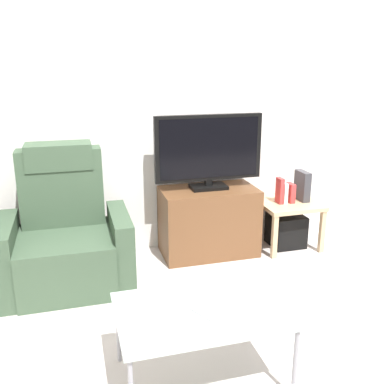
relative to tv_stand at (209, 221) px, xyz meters
name	(u,v)px	position (x,y,z in m)	size (l,w,h in m)	color
ground_plane	(252,296)	(0.08, -0.83, -0.31)	(6.40, 6.40, 0.00)	#BCB2AD
wall_back	(208,106)	(0.08, 0.30, 0.99)	(6.40, 0.06, 2.60)	silver
tv_stand	(209,221)	(0.00, 0.00, 0.00)	(0.85, 0.47, 0.61)	brown
television	(209,150)	(0.00, 0.02, 0.65)	(0.95, 0.20, 0.65)	black
recliner_armchair	(65,238)	(-1.24, -0.22, 0.07)	(0.98, 0.78, 1.08)	#384C38
side_table	(287,208)	(0.77, -0.03, 0.06)	(0.54, 0.54, 0.44)	tan
subwoofer_box	(286,230)	(0.77, -0.03, -0.15)	(0.30, 0.30, 0.30)	black
book_leftmost	(280,191)	(0.67, -0.05, 0.25)	(0.04, 0.10, 0.24)	red
book_middle	(284,193)	(0.71, -0.05, 0.23)	(0.03, 0.11, 0.19)	white
book_rightmost	(290,193)	(0.78, -0.05, 0.22)	(0.05, 0.12, 0.18)	red
game_console	(302,186)	(0.91, -0.02, 0.27)	(0.07, 0.20, 0.28)	#333338
coffee_table	(202,313)	(-0.55, -1.57, 0.10)	(0.90, 0.60, 0.44)	#B2C6C1
cell_phone	(205,312)	(-0.54, -1.62, 0.13)	(0.07, 0.15, 0.01)	#B7B7BC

